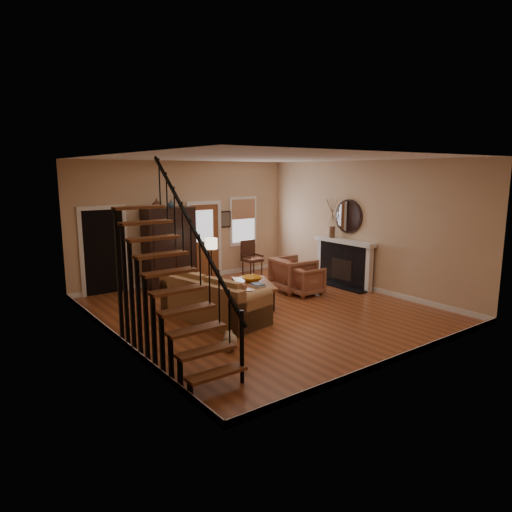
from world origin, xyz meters
TOP-DOWN VIEW (x-y plane):
  - room at (-0.41, 1.76)m, footprint 7.00×7.33m
  - staircase at (-2.78, -1.30)m, footprint 0.94×2.80m
  - fireplace at (3.13, 0.50)m, footprint 0.33×1.95m
  - armoire at (-0.70, 3.15)m, footprint 1.30×0.60m
  - vase_a at (-1.05, 3.05)m, footprint 0.24×0.24m
  - vase_b at (-0.65, 3.05)m, footprint 0.20×0.20m
  - sofa at (-1.17, 0.12)m, footprint 1.46×2.49m
  - coffee_table at (0.10, 0.48)m, footprint 1.25×1.54m
  - bowl at (0.15, 0.63)m, footprint 0.46×0.46m
  - books at (-0.02, 0.18)m, footprint 0.25×0.34m
  - armchair_left at (1.64, 0.44)m, footprint 0.80×0.78m
  - armchair_right at (1.63, 0.86)m, footprint 1.02×1.00m
  - floor_lamp at (-0.12, 1.99)m, footprint 0.38×0.38m
  - side_chair at (1.85, 2.95)m, footprint 0.54×0.54m
  - dog at (-1.82, -1.45)m, footprint 0.39×0.47m

SIDE VIEW (x-z plane):
  - dog at x=-1.82m, z-range 0.00..0.29m
  - coffee_table at x=0.10m, z-range 0.00..0.52m
  - armchair_left at x=1.64m, z-range 0.00..0.71m
  - sofa at x=-1.17m, z-range 0.00..0.87m
  - armchair_right at x=1.63m, z-range 0.00..0.87m
  - side_chair at x=1.85m, z-range 0.00..1.02m
  - books at x=-0.02m, z-range 0.52..0.58m
  - bowl at x=0.15m, z-range 0.52..0.63m
  - floor_lamp at x=-0.12m, z-range 0.00..1.38m
  - fireplace at x=3.13m, z-range -0.41..1.89m
  - armoire at x=-0.70m, z-range 0.00..2.10m
  - room at x=-0.41m, z-range -0.14..3.16m
  - staircase at x=-2.78m, z-range 0.00..3.20m
  - vase_b at x=-0.65m, z-range 2.10..2.31m
  - vase_a at x=-1.05m, z-range 2.10..2.35m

